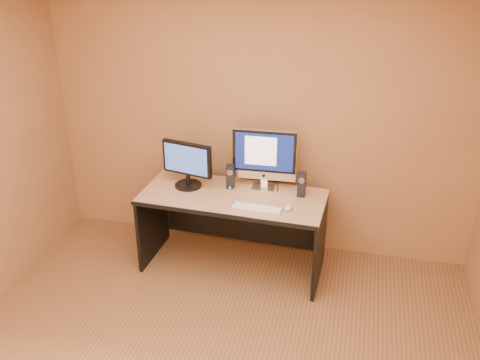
# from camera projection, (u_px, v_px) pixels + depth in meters

# --- Properties ---
(walls) EXTENTS (4.00, 4.00, 2.60)m
(walls) POSITION_uv_depth(u_px,v_px,m) (193.00, 227.00, 3.15)
(walls) COLOR olive
(walls) RESTS_ON ground
(desk) EXTENTS (1.65, 0.77, 0.75)m
(desk) POSITION_uv_depth(u_px,v_px,m) (233.00, 232.00, 4.88)
(desk) COLOR tan
(desk) RESTS_ON ground
(imac) EXTENTS (0.59, 0.24, 0.56)m
(imac) POSITION_uv_depth(u_px,v_px,m) (264.00, 159.00, 4.74)
(imac) COLOR silver
(imac) RESTS_ON desk
(second_monitor) EXTENTS (0.53, 0.34, 0.43)m
(second_monitor) POSITION_uv_depth(u_px,v_px,m) (187.00, 165.00, 4.79)
(second_monitor) COLOR black
(second_monitor) RESTS_ON desk
(speaker_left) EXTENTS (0.08, 0.08, 0.22)m
(speaker_left) POSITION_uv_depth(u_px,v_px,m) (230.00, 176.00, 4.81)
(speaker_left) COLOR black
(speaker_left) RESTS_ON desk
(speaker_right) EXTENTS (0.07, 0.07, 0.22)m
(speaker_right) POSITION_uv_depth(u_px,v_px,m) (302.00, 184.00, 4.66)
(speaker_right) COLOR black
(speaker_right) RESTS_ON desk
(keyboard) EXTENTS (0.44, 0.14, 0.02)m
(keyboard) POSITION_uv_depth(u_px,v_px,m) (257.00, 208.00, 4.49)
(keyboard) COLOR silver
(keyboard) RESTS_ON desk
(mouse) EXTENTS (0.08, 0.11, 0.04)m
(mouse) POSITION_uv_depth(u_px,v_px,m) (288.00, 207.00, 4.48)
(mouse) COLOR silver
(mouse) RESTS_ON desk
(cable_a) EXTENTS (0.04, 0.22, 0.01)m
(cable_a) POSITION_uv_depth(u_px,v_px,m) (278.00, 186.00, 4.88)
(cable_a) COLOR black
(cable_a) RESTS_ON desk
(cable_b) EXTENTS (0.10, 0.16, 0.01)m
(cable_b) POSITION_uv_depth(u_px,v_px,m) (260.00, 184.00, 4.92)
(cable_b) COLOR black
(cable_b) RESTS_ON desk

